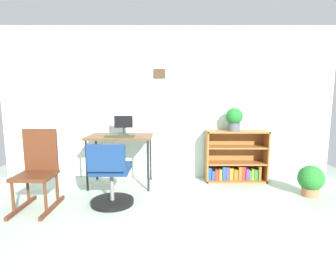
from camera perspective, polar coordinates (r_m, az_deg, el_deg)
name	(u,v)px	position (r m, az deg, el deg)	size (l,w,h in m)	color
ground_plane	(166,250)	(2.50, -0.44, -22.93)	(6.24, 6.24, 0.00)	#99A999
wall_back	(167,104)	(4.29, -0.19, 6.87)	(5.20, 0.12, 2.36)	silver
desk	(121,140)	(3.96, -10.03, -0.72)	(0.93, 0.59, 0.74)	brown
monitor	(124,125)	(3.99, -9.32, 2.53)	(0.27, 0.15, 0.28)	#262628
keyboard	(120,136)	(3.82, -10.17, 0.09)	(0.41, 0.14, 0.02)	#273121
office_chair	(111,179)	(3.30, -11.99, -8.78)	(0.52, 0.55, 0.78)	black
rocking_chair	(38,169)	(3.52, -25.83, -6.17)	(0.42, 0.64, 0.92)	#4F2715
bookshelf_low	(235,159)	(4.33, 14.15, -4.68)	(0.93, 0.30, 0.79)	brown
potted_plant_on_shelf	(235,118)	(4.17, 13.98, 3.78)	(0.25, 0.25, 0.35)	#474C51
potted_plant_floor	(311,180)	(4.03, 28.17, -8.09)	(0.33, 0.33, 0.41)	#9E6642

